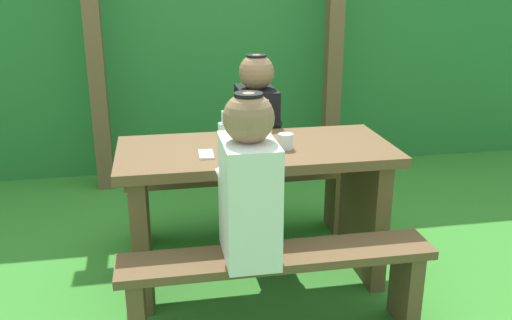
% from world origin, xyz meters
% --- Properties ---
extents(ground_plane, '(12.00, 12.00, 0.00)m').
position_xyz_m(ground_plane, '(0.00, 0.00, 0.00)').
color(ground_plane, '#39872E').
extents(hedge_backdrop, '(6.40, 0.88, 2.06)m').
position_xyz_m(hedge_backdrop, '(0.00, 2.28, 1.03)').
color(hedge_backdrop, '#2A7734').
rests_on(hedge_backdrop, ground_plane).
extents(pergola_post_left, '(0.12, 0.12, 1.96)m').
position_xyz_m(pergola_post_left, '(-0.91, 1.55, 0.98)').
color(pergola_post_left, brown).
rests_on(pergola_post_left, ground_plane).
extents(pergola_post_right, '(0.12, 0.12, 1.96)m').
position_xyz_m(pergola_post_right, '(0.91, 1.55, 0.98)').
color(pergola_post_right, brown).
rests_on(pergola_post_right, ground_plane).
extents(picnic_table, '(1.40, 0.64, 0.75)m').
position_xyz_m(picnic_table, '(0.00, 0.00, 0.51)').
color(picnic_table, brown).
rests_on(picnic_table, ground_plane).
extents(bench_near, '(1.40, 0.24, 0.43)m').
position_xyz_m(bench_near, '(0.00, -0.53, 0.31)').
color(bench_near, brown).
rests_on(bench_near, ground_plane).
extents(bench_far, '(1.40, 0.24, 0.43)m').
position_xyz_m(bench_far, '(0.00, 0.53, 0.31)').
color(bench_far, brown).
rests_on(bench_far, ground_plane).
extents(person_white_shirt, '(0.25, 0.35, 0.72)m').
position_xyz_m(person_white_shirt, '(-0.13, -0.53, 0.76)').
color(person_white_shirt, white).
rests_on(person_white_shirt, bench_near).
extents(person_black_coat, '(0.25, 0.35, 0.72)m').
position_xyz_m(person_black_coat, '(0.10, 0.53, 0.76)').
color(person_black_coat, black).
rests_on(person_black_coat, bench_far).
extents(drinking_glass, '(0.08, 0.08, 0.08)m').
position_xyz_m(drinking_glass, '(0.14, -0.06, 0.79)').
color(drinking_glass, silver).
rests_on(drinking_glass, picnic_table).
extents(bottle_left, '(0.07, 0.07, 0.23)m').
position_xyz_m(bottle_left, '(0.06, 0.07, 0.84)').
color(bottle_left, silver).
rests_on(bottle_left, picnic_table).
extents(bottle_right, '(0.06, 0.06, 0.22)m').
position_xyz_m(bottle_right, '(-0.17, -0.11, 0.84)').
color(bottle_right, silver).
rests_on(bottle_right, picnic_table).
extents(cell_phone, '(0.07, 0.14, 0.01)m').
position_xyz_m(cell_phone, '(-0.26, -0.09, 0.76)').
color(cell_phone, silver).
rests_on(cell_phone, picnic_table).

